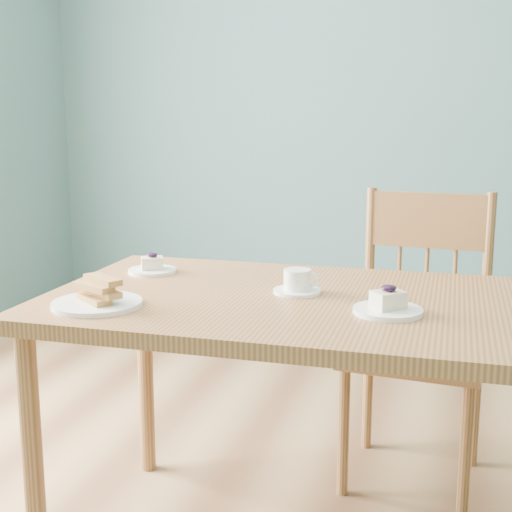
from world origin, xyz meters
TOP-DOWN VIEW (x-y plane):
  - room at (0.00, 0.00)m, footprint 5.01×5.01m
  - dining_table at (-0.24, -0.13)m, footprint 1.41×0.81m
  - dining_chair at (0.01, 0.43)m, footprint 0.48×0.46m
  - cheesecake_plate_near at (-0.03, -0.22)m, footprint 0.17×0.17m
  - cheesecake_plate_far at (-0.77, 0.04)m, footprint 0.15×0.15m
  - coffee_cup at (-0.29, -0.09)m, footprint 0.13×0.13m
  - biscotti_plate at (-0.74, -0.36)m, footprint 0.23×0.23m

SIDE VIEW (x-z plane):
  - dining_chair at x=0.01m, z-range 0.01..0.98m
  - dining_table at x=-0.24m, z-range 0.30..1.05m
  - cheesecake_plate_far at x=-0.77m, z-range 0.74..0.80m
  - cheesecake_plate_near at x=-0.03m, z-range 0.73..0.81m
  - biscotti_plate at x=-0.74m, z-range 0.74..0.81m
  - coffee_cup at x=-0.29m, z-range 0.75..0.81m
  - room at x=0.00m, z-range -0.01..2.71m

